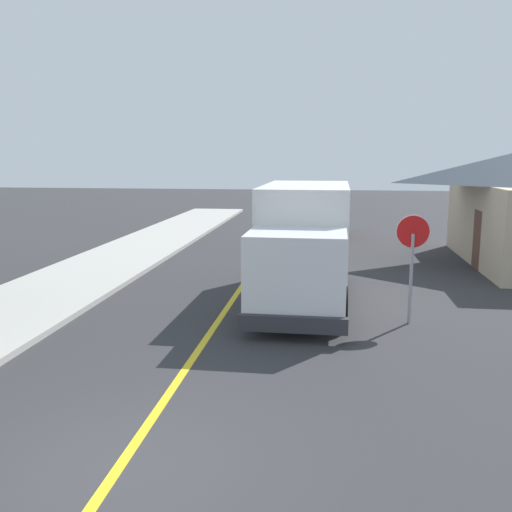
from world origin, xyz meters
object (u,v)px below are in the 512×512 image
at_px(box_truck, 304,238).
at_px(stop_sign, 412,248).
at_px(parked_car_near, 311,235).
at_px(parked_car_mid, 325,220).

relative_size(box_truck, stop_sign, 2.72).
height_order(parked_car_near, stop_sign, stop_sign).
xyz_separation_m(parked_car_near, parked_car_mid, (0.50, 5.80, 0.00)).
bearing_deg(box_truck, parked_car_mid, 87.98).
distance_m(box_truck, parked_car_near, 7.39).
bearing_deg(box_truck, parked_car_near, 90.25).
bearing_deg(stop_sign, parked_car_mid, 98.28).
relative_size(parked_car_near, parked_car_mid, 1.01).
bearing_deg(parked_car_mid, box_truck, -92.02).
relative_size(box_truck, parked_car_near, 1.62).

